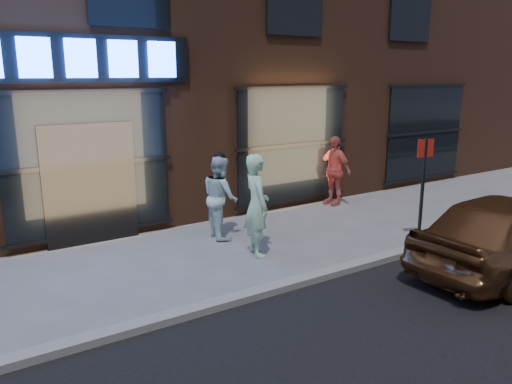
% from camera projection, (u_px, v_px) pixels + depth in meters
% --- Properties ---
extents(ground, '(90.00, 90.00, 0.00)m').
position_uv_depth(ground, '(174.00, 321.00, 6.89)').
color(ground, slate).
rests_on(ground, ground).
extents(curb, '(60.00, 0.25, 0.12)m').
position_uv_depth(curb, '(174.00, 317.00, 6.88)').
color(curb, gray).
rests_on(curb, ground).
extents(building_east, '(14.00, 10.00, 12.00)m').
position_uv_depth(building_east, '(508.00, 18.00, 24.50)').
color(building_east, '#47382D').
rests_on(building_east, ground).
extents(man_bowtie, '(0.60, 0.78, 1.92)m').
position_uv_depth(man_bowtie, '(257.00, 205.00, 9.19)').
color(man_bowtie, '#C2FFD7').
rests_on(man_bowtie, ground).
extents(man_cap, '(0.77, 0.92, 1.72)m').
position_uv_depth(man_cap, '(220.00, 197.00, 10.25)').
color(man_cap, white).
rests_on(man_cap, ground).
extents(passerby, '(0.58, 1.10, 1.78)m').
position_uv_depth(passerby, '(334.00, 170.00, 12.85)').
color(passerby, '#C96152').
rests_on(passerby, ground).
extents(gold_sedan, '(4.14, 1.80, 1.39)m').
position_uv_depth(gold_sedan, '(510.00, 232.00, 8.47)').
color(gold_sedan, brown).
rests_on(gold_sedan, ground).
extents(sign_post, '(0.34, 0.12, 2.14)m').
position_uv_depth(sign_post, '(423.00, 182.00, 9.59)').
color(sign_post, '#262628').
rests_on(sign_post, ground).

